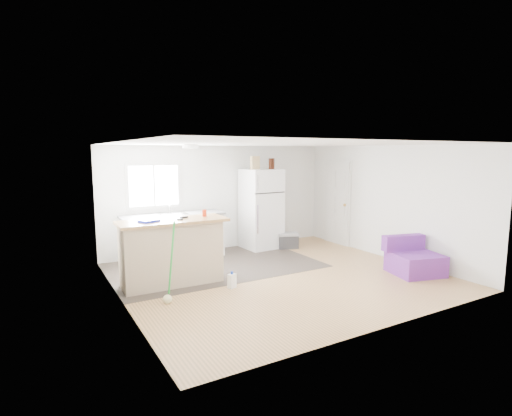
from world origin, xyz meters
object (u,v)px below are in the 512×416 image
at_px(cleaner_jug, 232,281).
at_px(mop, 169,287).
at_px(blue_tray, 149,221).
at_px(bottle_right, 273,164).
at_px(bottle_left, 270,164).
at_px(kitchen_cabinets, 174,236).
at_px(refrigerator, 261,209).
at_px(purple_seat, 413,260).
at_px(red_cup, 204,213).
at_px(cardboard_box, 255,163).
at_px(peninsula, 172,252).
at_px(cooler, 288,240).

height_order(cleaner_jug, mop, mop).
height_order(blue_tray, bottle_right, bottle_right).
bearing_deg(bottle_left, kitchen_cabinets, 175.70).
bearing_deg(refrigerator, purple_seat, -69.05).
xyz_separation_m(kitchen_cabinets, purple_seat, (3.54, -3.27, -0.24)).
height_order(red_cup, blue_tray, red_cup).
xyz_separation_m(blue_tray, bottle_left, (3.24, 1.45, 0.85)).
bearing_deg(mop, cleaner_jug, -0.62).
height_order(mop, bottle_left, bottle_left).
distance_m(refrigerator, bottle_left, 1.08).
relative_size(refrigerator, cardboard_box, 6.21).
relative_size(kitchen_cabinets, peninsula, 1.18).
bearing_deg(bottle_right, refrigerator, 170.55).
xyz_separation_m(purple_seat, red_cup, (-3.47, 1.71, 0.93)).
bearing_deg(cooler, bottle_right, 144.83).
relative_size(cooler, bottle_left, 2.27).
xyz_separation_m(refrigerator, bottle_left, (0.18, -0.10, 1.06)).
relative_size(red_cup, bottle_left, 0.48).
xyz_separation_m(refrigerator, blue_tray, (-3.06, -1.55, 0.21)).
distance_m(refrigerator, bottle_right, 1.10).
bearing_deg(cooler, red_cup, -136.09).
distance_m(kitchen_cabinets, peninsula, 1.70).
relative_size(refrigerator, red_cup, 15.52).
relative_size(kitchen_cabinets, cleaner_jug, 7.58).
bearing_deg(cardboard_box, peninsula, -149.25).
bearing_deg(refrigerator, cleaner_jug, -133.19).
xyz_separation_m(cooler, red_cup, (-2.57, -1.11, 0.99)).
bearing_deg(kitchen_cabinets, bottle_left, -3.01).
relative_size(kitchen_cabinets, blue_tray, 7.23).
height_order(kitchen_cabinets, cardboard_box, cardboard_box).
distance_m(kitchen_cabinets, purple_seat, 4.82).
bearing_deg(cooler, cardboard_box, 176.85).
bearing_deg(kitchen_cabinets, purple_seat, -41.41).
relative_size(red_cup, cardboard_box, 0.40).
distance_m(peninsula, blue_tray, 0.68).
bearing_deg(bottle_right, purple_seat, -70.37).
relative_size(cooler, red_cup, 4.74).
bearing_deg(peninsula, purple_seat, -20.80).
xyz_separation_m(purple_seat, bottle_left, (-1.24, 3.09, 1.74)).
height_order(cleaner_jug, cardboard_box, cardboard_box).
bearing_deg(blue_tray, bottle_left, 24.08).
bearing_deg(red_cup, mop, -138.53).
distance_m(kitchen_cabinets, blue_tray, 1.98).
bearing_deg(bottle_right, cleaner_jug, -134.97).
height_order(cooler, purple_seat, purple_seat).
height_order(peninsula, cardboard_box, cardboard_box).
bearing_deg(peninsula, mop, -110.77).
bearing_deg(cleaner_jug, peninsula, 118.91).
bearing_deg(bottle_left, refrigerator, 149.73).
bearing_deg(red_cup, blue_tray, -176.13).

